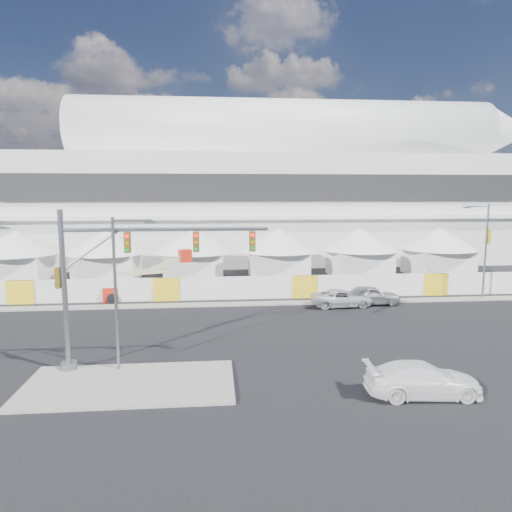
{
  "coord_description": "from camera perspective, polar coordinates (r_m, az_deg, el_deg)",
  "views": [
    {
      "loc": [
        -1.83,
        -24.37,
        9.24
      ],
      "look_at": [
        1.31,
        10.0,
        4.42
      ],
      "focal_mm": 32.0,
      "sensor_mm": 36.0,
      "label": 1
    }
  ],
  "objects": [
    {
      "name": "lot_car_b",
      "position": [
        52.4,
        28.1,
        -2.38
      ],
      "size": [
        3.28,
        4.34,
        1.38
      ],
      "primitive_type": "imported",
      "rotation": [
        0.0,
        0.0,
        2.04
      ],
      "color": "black",
      "rests_on": "ground"
    },
    {
      "name": "median_island",
      "position": [
        23.63,
        -15.52,
        -15.17
      ],
      "size": [
        10.0,
        5.0,
        0.15
      ],
      "primitive_type": "cube",
      "color": "gray",
      "rests_on": "ground"
    },
    {
      "name": "sedan_silver",
      "position": [
        39.14,
        14.21,
        -4.75
      ],
      "size": [
        1.96,
        4.7,
        1.59
      ],
      "primitive_type": "imported",
      "rotation": [
        0.0,
        0.0,
        1.55
      ],
      "color": "#A9A8AC",
      "rests_on": "ground"
    },
    {
      "name": "pickup_curb",
      "position": [
        38.01,
        10.7,
        -5.19
      ],
      "size": [
        2.58,
        5.07,
        1.37
      ],
      "primitive_type": "imported",
      "rotation": [
        0.0,
        0.0,
        1.63
      ],
      "color": "silver",
      "rests_on": "ground"
    },
    {
      "name": "traffic_mast",
      "position": [
        24.43,
        -18.15,
        -3.12
      ],
      "size": [
        10.75,
        0.8,
        8.26
      ],
      "color": "gray",
      "rests_on": "median_island"
    },
    {
      "name": "hoarding_fence",
      "position": [
        40.5,
        6.05,
        -3.83
      ],
      "size": [
        70.0,
        0.25,
        2.0
      ],
      "primitive_type": "cube",
      "color": "white",
      "rests_on": "ground"
    },
    {
      "name": "tent_row",
      "position": [
        48.81,
        -2.45,
        0.78
      ],
      "size": [
        53.4,
        8.4,
        5.4
      ],
      "color": "white",
      "rests_on": "ground"
    },
    {
      "name": "ground",
      "position": [
        26.13,
        -0.9,
        -12.75
      ],
      "size": [
        160.0,
        160.0,
        0.0
      ],
      "primitive_type": "plane",
      "color": "black",
      "rests_on": "ground"
    },
    {
      "name": "stadium",
      "position": [
        66.71,
        3.9,
        8.12
      ],
      "size": [
        80.0,
        24.8,
        21.98
      ],
      "color": "silver",
      "rests_on": "ground"
    },
    {
      "name": "far_curb",
      "position": [
        43.82,
        24.89,
        -4.89
      ],
      "size": [
        80.0,
        1.2,
        0.12
      ],
      "primitive_type": "cube",
      "color": "gray",
      "rests_on": "ground"
    },
    {
      "name": "streetlight_curb",
      "position": [
        43.69,
        26.6,
        1.27
      ],
      "size": [
        2.45,
        0.55,
        8.25
      ],
      "color": "slate",
      "rests_on": "ground"
    },
    {
      "name": "pickup_near",
      "position": [
        22.9,
        20.13,
        -14.29
      ],
      "size": [
        2.46,
        5.36,
        1.52
      ],
      "primitive_type": "imported",
      "rotation": [
        0.0,
        0.0,
        1.51
      ],
      "color": "white",
      "rests_on": "ground"
    },
    {
      "name": "boom_lift",
      "position": [
        41.3,
        -14.93,
        -3.7
      ],
      "size": [
        8.28,
        3.1,
        4.06
      ],
      "rotation": [
        0.0,
        0.0,
        0.36
      ],
      "color": "red",
      "rests_on": "ground"
    },
    {
      "name": "streetlight_median",
      "position": [
        24.11,
        -16.71,
        -3.29
      ],
      "size": [
        2.18,
        0.22,
        7.88
      ],
      "color": "gray",
      "rests_on": "median_island"
    }
  ]
}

